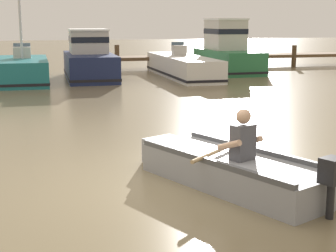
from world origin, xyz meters
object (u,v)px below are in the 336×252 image
object	(u,v)px
moored_boat_navy	(89,60)
moored_boat_white	(182,67)
moored_boat_teal	(23,71)
rowboat_with_person	(231,169)
moored_boat_green	(227,53)

from	to	relation	value
moored_boat_navy	moored_boat_white	size ratio (longest dim) A/B	0.73
moored_boat_white	moored_boat_teal	bearing A→B (deg)	-175.33
rowboat_with_person	moored_boat_teal	bearing A→B (deg)	101.65
moored_boat_navy	moored_boat_green	distance (m)	6.71
moored_boat_white	moored_boat_navy	bearing A→B (deg)	177.30
rowboat_with_person	moored_boat_green	world-z (taller)	moored_boat_green
moored_boat_white	moored_boat_green	distance (m)	2.94
rowboat_with_person	moored_boat_white	distance (m)	15.48
moored_boat_navy	moored_boat_green	size ratio (longest dim) A/B	1.07
moored_boat_navy	moored_boat_teal	bearing A→B (deg)	-164.77
moored_boat_teal	moored_boat_navy	xyz separation A→B (m)	(2.72, 0.74, 0.32)
rowboat_with_person	moored_boat_white	size ratio (longest dim) A/B	0.52
moored_boat_navy	moored_boat_white	xyz separation A→B (m)	(4.03, -0.19, -0.36)
moored_boat_teal	moored_boat_navy	world-z (taller)	moored_boat_teal
rowboat_with_person	moored_boat_teal	world-z (taller)	moored_boat_teal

